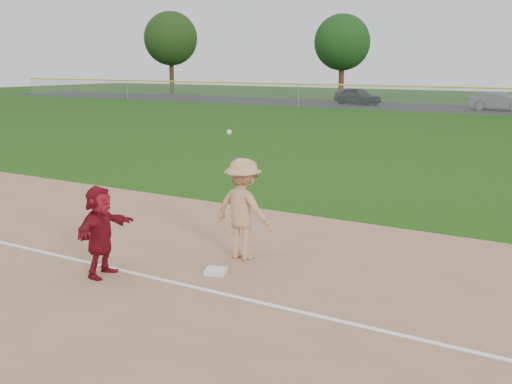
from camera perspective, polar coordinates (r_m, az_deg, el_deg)
The scene contains 9 objects.
ground at distance 12.03m, azimuth -3.85°, elevation -7.29°, with size 160.00×160.00×0.00m, color #1B460D.
foul_line at distance 11.42m, azimuth -6.24°, elevation -8.24°, with size 60.00×0.10×0.01m, color white.
first_base at distance 11.99m, azimuth -3.60°, elevation -7.04°, with size 0.38×0.38×0.09m, color silver.
base_runner at distance 11.97m, azimuth -13.67°, elevation -3.39°, with size 1.56×0.50×1.68m, color maroon.
car_left at distance 60.23m, azimuth 9.02°, elevation 8.43°, with size 1.84×4.57×1.56m, color black.
car_mid at distance 55.61m, azimuth 20.85°, elevation 7.56°, with size 1.59×4.57×1.51m, color slate.
first_base_play at distance 12.63m, azimuth -1.15°, elevation -1.52°, with size 1.34×0.99×2.62m.
tree_0 at distance 79.53m, azimuth -7.59°, elevation 13.37°, with size 6.40×6.40×9.81m.
tree_1 at distance 68.53m, azimuth 7.68°, elevation 13.04°, with size 5.80×5.80×8.75m.
Camera 1 is at (6.75, -9.18, 3.87)m, focal length 45.00 mm.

